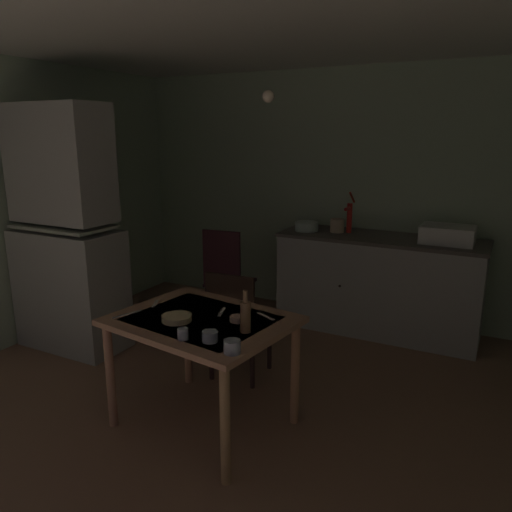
{
  "coord_description": "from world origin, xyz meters",
  "views": [
    {
      "loc": [
        1.61,
        -2.66,
        1.84
      ],
      "look_at": [
        0.12,
        0.21,
        1.03
      ],
      "focal_mm": 34.59,
      "sensor_mm": 36.0,
      "label": 1
    }
  ],
  "objects_px": {
    "serving_bowl_wide": "(177,318)",
    "sink_basin": "(448,234)",
    "mixing_bowl_counter": "(307,226)",
    "glass_bottle": "(245,316)",
    "dining_table": "(202,332)",
    "mug_dark": "(210,336)",
    "hand_pump": "(349,215)",
    "chair_by_counter": "(227,277)",
    "chair_far_side": "(237,321)",
    "hutch_cabinet": "(67,238)"
  },
  "relations": [
    {
      "from": "hand_pump",
      "to": "dining_table",
      "type": "bearing_deg",
      "value": -97.09
    },
    {
      "from": "chair_far_side",
      "to": "serving_bowl_wide",
      "type": "distance_m",
      "value": 0.81
    },
    {
      "from": "sink_basin",
      "to": "hand_pump",
      "type": "height_order",
      "value": "hand_pump"
    },
    {
      "from": "sink_basin",
      "to": "hutch_cabinet",
      "type": "bearing_deg",
      "value": -151.07
    },
    {
      "from": "mixing_bowl_counter",
      "to": "chair_by_counter",
      "type": "relative_size",
      "value": 0.24
    },
    {
      "from": "mixing_bowl_counter",
      "to": "glass_bottle",
      "type": "height_order",
      "value": "mixing_bowl_counter"
    },
    {
      "from": "hand_pump",
      "to": "mug_dark",
      "type": "distance_m",
      "value": 2.42
    },
    {
      "from": "sink_basin",
      "to": "glass_bottle",
      "type": "distance_m",
      "value": 2.3
    },
    {
      "from": "chair_by_counter",
      "to": "mug_dark",
      "type": "relative_size",
      "value": 10.96
    },
    {
      "from": "serving_bowl_wide",
      "to": "sink_basin",
      "type": "bearing_deg",
      "value": 60.03
    },
    {
      "from": "chair_far_side",
      "to": "chair_by_counter",
      "type": "height_order",
      "value": "chair_by_counter"
    },
    {
      "from": "hand_pump",
      "to": "mug_dark",
      "type": "xyz_separation_m",
      "value": [
        -0.03,
        -2.4,
        -0.32
      ]
    },
    {
      "from": "chair_by_counter",
      "to": "mug_dark",
      "type": "xyz_separation_m",
      "value": [
        0.97,
        -1.8,
        0.27
      ]
    },
    {
      "from": "mixing_bowl_counter",
      "to": "hand_pump",
      "type": "bearing_deg",
      "value": 13.6
    },
    {
      "from": "chair_far_side",
      "to": "glass_bottle",
      "type": "distance_m",
      "value": 0.92
    },
    {
      "from": "dining_table",
      "to": "serving_bowl_wide",
      "type": "bearing_deg",
      "value": -135.57
    },
    {
      "from": "chair_by_counter",
      "to": "mug_dark",
      "type": "height_order",
      "value": "chair_by_counter"
    },
    {
      "from": "hutch_cabinet",
      "to": "sink_basin",
      "type": "distance_m",
      "value": 3.26
    },
    {
      "from": "dining_table",
      "to": "serving_bowl_wide",
      "type": "xyz_separation_m",
      "value": [
        -0.11,
        -0.11,
        0.11
      ]
    },
    {
      "from": "hand_pump",
      "to": "dining_table",
      "type": "distance_m",
      "value": 2.2
    },
    {
      "from": "glass_bottle",
      "to": "chair_by_counter",
      "type": "bearing_deg",
      "value": 124.11
    },
    {
      "from": "sink_basin",
      "to": "serving_bowl_wide",
      "type": "distance_m",
      "value": 2.54
    },
    {
      "from": "glass_bottle",
      "to": "dining_table",
      "type": "bearing_deg",
      "value": 169.68
    },
    {
      "from": "mixing_bowl_counter",
      "to": "dining_table",
      "type": "height_order",
      "value": "mixing_bowl_counter"
    },
    {
      "from": "serving_bowl_wide",
      "to": "chair_by_counter",
      "type": "bearing_deg",
      "value": 110.98
    },
    {
      "from": "sink_basin",
      "to": "glass_bottle",
      "type": "xyz_separation_m",
      "value": [
        -0.81,
        -2.15,
        -0.16
      ]
    },
    {
      "from": "sink_basin",
      "to": "chair_by_counter",
      "type": "bearing_deg",
      "value": -163.63
    },
    {
      "from": "hutch_cabinet",
      "to": "glass_bottle",
      "type": "distance_m",
      "value": 2.13
    },
    {
      "from": "sink_basin",
      "to": "glass_bottle",
      "type": "height_order",
      "value": "sink_basin"
    },
    {
      "from": "sink_basin",
      "to": "mug_dark",
      "type": "xyz_separation_m",
      "value": [
        -0.92,
        -2.36,
        -0.23
      ]
    },
    {
      "from": "hutch_cabinet",
      "to": "mug_dark",
      "type": "distance_m",
      "value": 2.1
    },
    {
      "from": "chair_by_counter",
      "to": "serving_bowl_wide",
      "type": "bearing_deg",
      "value": -69.02
    },
    {
      "from": "chair_by_counter",
      "to": "glass_bottle",
      "type": "bearing_deg",
      "value": -55.89
    },
    {
      "from": "hutch_cabinet",
      "to": "glass_bottle",
      "type": "xyz_separation_m",
      "value": [
        2.04,
        -0.57,
        -0.14
      ]
    },
    {
      "from": "sink_basin",
      "to": "mixing_bowl_counter",
      "type": "distance_m",
      "value": 1.29
    },
    {
      "from": "hutch_cabinet",
      "to": "sink_basin",
      "type": "relative_size",
      "value": 4.71
    },
    {
      "from": "dining_table",
      "to": "glass_bottle",
      "type": "bearing_deg",
      "value": -10.32
    },
    {
      "from": "mixing_bowl_counter",
      "to": "dining_table",
      "type": "bearing_deg",
      "value": -86.39
    },
    {
      "from": "serving_bowl_wide",
      "to": "mug_dark",
      "type": "relative_size",
      "value": 2.07
    },
    {
      "from": "sink_basin",
      "to": "mug_dark",
      "type": "height_order",
      "value": "sink_basin"
    },
    {
      "from": "dining_table",
      "to": "sink_basin",
      "type": "bearing_deg",
      "value": 61.0
    },
    {
      "from": "hutch_cabinet",
      "to": "dining_table",
      "type": "height_order",
      "value": "hutch_cabinet"
    },
    {
      "from": "hutch_cabinet",
      "to": "sink_basin",
      "type": "bearing_deg",
      "value": 28.93
    },
    {
      "from": "mixing_bowl_counter",
      "to": "serving_bowl_wide",
      "type": "relative_size",
      "value": 1.25
    },
    {
      "from": "hutch_cabinet",
      "to": "glass_bottle",
      "type": "relative_size",
      "value": 8.31
    },
    {
      "from": "chair_by_counter",
      "to": "glass_bottle",
      "type": "distance_m",
      "value": 1.95
    },
    {
      "from": "sink_basin",
      "to": "mug_dark",
      "type": "relative_size",
      "value": 5.0
    },
    {
      "from": "hutch_cabinet",
      "to": "serving_bowl_wide",
      "type": "height_order",
      "value": "hutch_cabinet"
    },
    {
      "from": "mixing_bowl_counter",
      "to": "chair_far_side",
      "type": "height_order",
      "value": "mixing_bowl_counter"
    },
    {
      "from": "hutch_cabinet",
      "to": "mug_dark",
      "type": "height_order",
      "value": "hutch_cabinet"
    }
  ]
}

